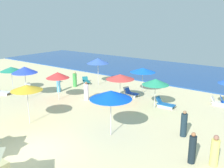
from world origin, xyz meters
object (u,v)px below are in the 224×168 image
beachgoer_4 (86,92)px  umbrella_6 (111,95)px  lounge_chair_3_1 (131,93)px  beach_ball_0 (59,81)px  lounge_chair_8_0 (30,89)px  beachgoer_2 (59,85)px  umbrella_2 (25,70)px  beachgoer_1 (75,80)px  lounge_chair_3_0 (130,93)px  lounge_chair_8_1 (2,92)px  lounge_chair_7_0 (86,81)px  umbrella_8 (11,69)px  umbrella_1 (120,77)px  umbrella_7 (98,61)px  umbrella_3 (143,70)px  umbrella_4 (58,75)px  beachgoer_0 (192,149)px  beachgoer_5 (215,152)px  umbrella_0 (156,82)px  lounge_chair_0_0 (165,104)px  lounge_chair_5_0 (219,102)px  umbrella_9 (27,88)px  beachgoer_3 (184,125)px

beachgoer_4 → umbrella_6: bearing=134.7°
lounge_chair_3_1 → beach_ball_0: size_ratio=3.41×
lounge_chair_8_0 → beachgoer_2: size_ratio=0.92×
umbrella_2 → beachgoer_1: 5.68m
lounge_chair_3_0 → lounge_chair_8_1: 11.74m
lounge_chair_7_0 → umbrella_8: bearing=-171.5°
lounge_chair_3_1 → lounge_chair_7_0: 6.39m
umbrella_1 → umbrella_7: (-4.97, 3.17, 0.39)m
umbrella_3 → umbrella_7: umbrella_7 is taller
umbrella_4 → beachgoer_1: size_ratio=1.53×
beachgoer_4 → umbrella_2: bearing=23.5°
beachgoer_0 → beachgoer_2: 14.97m
lounge_chair_3_0 → beachgoer_4: 4.02m
lounge_chair_7_0 → beachgoer_0: (14.35, -8.26, 0.49)m
beachgoer_1 → beachgoer_4: (3.82, -2.50, 0.01)m
lounge_chair_3_1 → beachgoer_5: bearing=-125.7°
umbrella_8 → beachgoer_1: size_ratio=1.54×
lounge_chair_3_1 → beachgoer_0: bearing=-130.3°
umbrella_0 → umbrella_3: umbrella_3 is taller
beach_ball_0 → lounge_chair_0_0: bearing=-2.2°
lounge_chair_3_1 → beachgoer_4: beachgoer_4 is taller
lounge_chair_5_0 → lounge_chair_8_1: lounge_chair_8_1 is taller
beachgoer_5 → lounge_chair_8_0: bearing=-127.3°
umbrella_0 → umbrella_9: size_ratio=0.88×
beachgoer_2 → beach_ball_0: (-2.81, 2.57, -0.53)m
beachgoer_1 → beachgoer_3: (13.06, -4.16, 0.02)m
umbrella_0 → umbrella_2: (-10.02, -4.50, 0.45)m
beachgoer_0 → umbrella_2: bearing=-159.2°
umbrella_0 → beachgoer_3: umbrella_0 is taller
beachgoer_4 → umbrella_9: bearing=83.3°
umbrella_3 → beachgoer_0: bearing=-48.3°
umbrella_1 → lounge_chair_5_0: 8.22m
umbrella_4 → beachgoer_5: bearing=-10.2°
umbrella_8 → lounge_chair_8_1: bearing=-96.1°
beachgoer_3 → umbrella_6: bearing=52.3°
umbrella_6 → beachgoer_2: 10.47m
lounge_chair_3_0 → umbrella_4: 6.57m
umbrella_4 → umbrella_7: 5.85m
umbrella_2 → lounge_chair_5_0: (13.92, 8.12, -2.32)m
lounge_chair_5_0 → beachgoer_0: size_ratio=0.88×
lounge_chair_8_1 → beachgoer_2: bearing=-65.0°
lounge_chair_3_1 → beachgoer_1: beachgoer_1 is taller
umbrella_0 → beachgoer_5: bearing=-42.6°
umbrella_0 → lounge_chair_8_0: umbrella_0 is taller
umbrella_2 → lounge_chair_5_0: 16.28m
umbrella_0 → beachgoer_1: 9.60m
lounge_chair_5_0 → beachgoer_3: size_ratio=0.88×
umbrella_2 → lounge_chair_8_1: bearing=-168.2°
lounge_chair_0_0 → umbrella_9: umbrella_9 is taller
umbrella_0 → lounge_chair_8_1: umbrella_0 is taller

